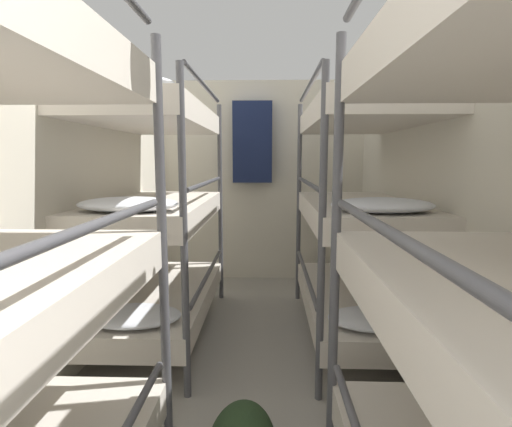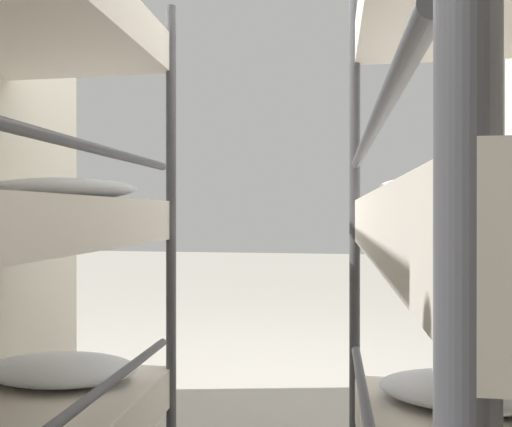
{
  "view_description": "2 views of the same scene",
  "coord_description": "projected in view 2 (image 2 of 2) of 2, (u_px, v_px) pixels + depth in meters",
  "views": [
    {
      "loc": [
        0.09,
        0.54,
        1.42
      ],
      "look_at": [
        0.0,
        3.24,
        1.05
      ],
      "focal_mm": 28.0,
      "sensor_mm": 36.0,
      "label": 1
    },
    {
      "loc": [
        -0.3,
        2.66,
        1.05
      ],
      "look_at": [
        0.02,
        0.55,
        1.04
      ],
      "focal_mm": 35.0,
      "sensor_mm": 36.0,
      "label": 2
    }
  ],
  "objects": [
    {
      "name": "ground_plane",
      "position": [
        276.0,
        407.0,
        2.68
      ],
      "size": [
        20.0,
        20.0,
        0.0
      ],
      "primitive_type": "plane",
      "color": "gray"
    }
  ]
}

